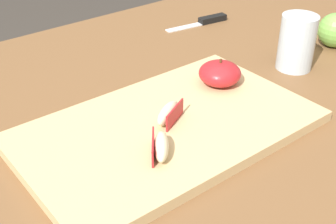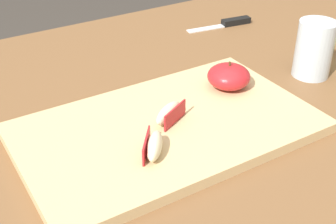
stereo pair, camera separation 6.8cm
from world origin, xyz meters
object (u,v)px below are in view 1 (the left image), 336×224
(apple_half_skin_up, at_px, (220,73))
(apple_wedge_front, at_px, (169,113))
(apple_wedge_right, at_px, (161,147))
(paring_knife, at_px, (208,20))
(drinking_glass_water, at_px, (299,43))
(cutting_board, at_px, (168,128))
(whole_apple_granny_green, at_px, (335,30))

(apple_half_skin_up, bearing_deg, apple_wedge_front, -164.89)
(apple_wedge_right, relative_size, paring_knife, 0.38)
(drinking_glass_water, bearing_deg, apple_wedge_front, -177.39)
(apple_half_skin_up, height_order, paring_knife, apple_half_skin_up)
(paring_knife, xyz_separation_m, drinking_glass_water, (-0.03, -0.28, 0.05))
(cutting_board, bearing_deg, whole_apple_granny_green, 4.63)
(drinking_glass_water, bearing_deg, apple_wedge_right, -169.04)
(paring_knife, distance_m, drinking_glass_water, 0.29)
(apple_wedge_right, height_order, apple_wedge_front, same)
(apple_wedge_right, relative_size, drinking_glass_water, 0.59)
(apple_wedge_right, distance_m, whole_apple_granny_green, 0.54)
(apple_wedge_right, height_order, paring_knife, apple_wedge_right)
(whole_apple_granny_green, relative_size, drinking_glass_water, 0.76)
(apple_wedge_right, distance_m, drinking_glass_water, 0.39)
(cutting_board, bearing_deg, paring_knife, 40.17)
(cutting_board, bearing_deg, apple_half_skin_up, 16.30)
(whole_apple_granny_green, height_order, drinking_glass_water, drinking_glass_water)
(apple_wedge_right, bearing_deg, apple_wedge_front, 44.26)
(whole_apple_granny_green, bearing_deg, apple_half_skin_up, 179.18)
(cutting_board, distance_m, paring_knife, 0.47)
(cutting_board, height_order, apple_wedge_front, apple_wedge_front)
(cutting_board, relative_size, whole_apple_granny_green, 5.61)
(apple_half_skin_up, relative_size, apple_wedge_front, 1.13)
(apple_half_skin_up, xyz_separation_m, drinking_glass_water, (0.18, -0.02, 0.02))
(apple_wedge_right, xyz_separation_m, whole_apple_granny_green, (0.53, 0.09, 0.01))
(apple_half_skin_up, bearing_deg, apple_wedge_right, -154.28)
(paring_knife, bearing_deg, apple_wedge_front, -139.87)
(apple_wedge_front, bearing_deg, whole_apple_granny_green, 4.11)
(whole_apple_granny_green, xyz_separation_m, drinking_glass_water, (-0.15, -0.02, 0.02))
(paring_knife, relative_size, drinking_glass_water, 1.53)
(cutting_board, xyz_separation_m, drinking_glass_water, (0.33, 0.02, 0.04))
(apple_wedge_front, bearing_deg, drinking_glass_water, 2.61)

